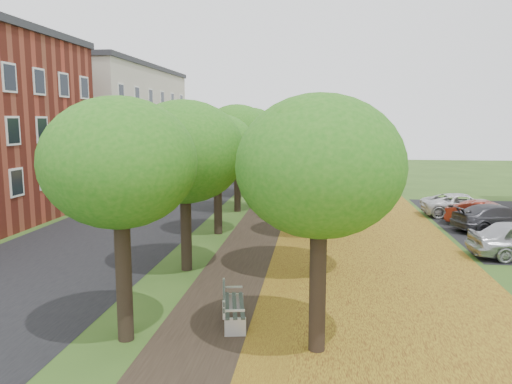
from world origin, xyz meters
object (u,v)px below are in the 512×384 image
(bench, at_px, (232,305))
(car_white, at_px, (464,205))
(car_red, at_px, (487,215))
(car_grey, at_px, (498,218))

(bench, bearing_deg, car_white, -43.41)
(bench, distance_m, car_red, 17.66)
(car_grey, bearing_deg, car_white, -7.43)
(car_red, height_order, car_grey, car_grey)
(car_grey, xyz_separation_m, car_white, (-0.58, 3.83, -0.01))
(car_grey, bearing_deg, bench, 122.57)
(bench, bearing_deg, car_grey, -52.04)
(bench, height_order, car_white, car_white)
(bench, relative_size, car_white, 0.44)
(car_red, bearing_deg, bench, 164.89)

